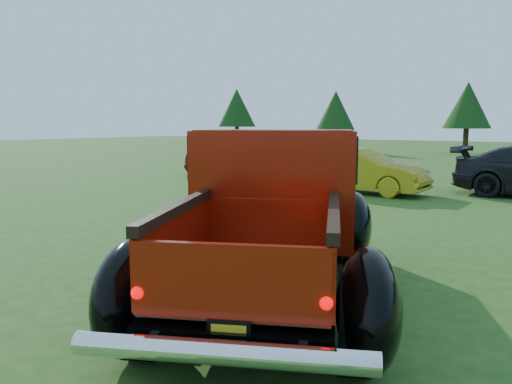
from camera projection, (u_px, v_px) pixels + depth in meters
ground at (245, 260)px, 7.73m from camera, size 120.00×120.00×0.00m
tree_far_west at (237, 108)px, 44.09m from camera, size 3.33×3.33×5.20m
tree_west at (336, 111)px, 37.79m from camera, size 2.94×2.94×4.60m
tree_mid_left at (468, 105)px, 34.43m from camera, size 3.20×3.20×5.00m
pickup_truck at (276, 213)px, 6.37m from camera, size 4.28×5.77×2.02m
show_car_red at (229, 161)px, 20.00m from camera, size 3.79×1.82×1.25m
show_car_yellow at (360, 171)px, 15.28m from camera, size 4.08×1.50×1.34m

